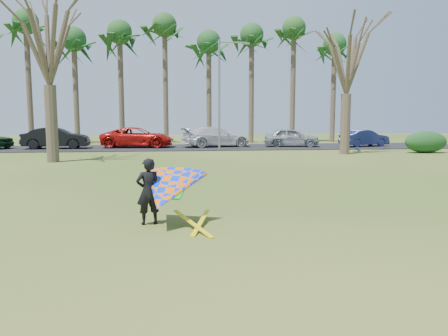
{
  "coord_description": "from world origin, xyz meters",
  "views": [
    {
      "loc": [
        -1.41,
        -9.97,
        2.54
      ],
      "look_at": [
        0.0,
        2.0,
        1.1
      ],
      "focal_mm": 35.0,
      "sensor_mm": 36.0,
      "label": 1
    }
  ],
  "objects": [
    {
      "name": "hedge_near",
      "position": [
        15.93,
        18.25,
        0.75
      ],
      "size": [
        3.0,
        1.36,
        1.5
      ],
      "primitive_type": "ellipsoid",
      "color": "#163C18",
      "rests_on": "ground"
    },
    {
      "name": "palm_3",
      "position": [
        -10.0,
        31.0,
        9.17
      ],
      "size": [
        4.84,
        4.84,
        10.84
      ],
      "color": "#46392A",
      "rests_on": "ground"
    },
    {
      "name": "car_2",
      "position": [
        -4.17,
        25.2,
        0.85
      ],
      "size": [
        5.88,
        3.08,
        1.58
      ],
      "primitive_type": "imported",
      "rotation": [
        0.0,
        0.0,
        1.49
      ],
      "color": "#B6120E",
      "rests_on": "parking_strip"
    },
    {
      "name": "parking_strip",
      "position": [
        0.0,
        25.0,
        0.03
      ],
      "size": [
        46.0,
        7.0,
        0.06
      ],
      "primitive_type": "cube",
      "color": "black",
      "rests_on": "ground"
    },
    {
      "name": "bare_tree_right",
      "position": [
        10.0,
        18.0,
        6.57
      ],
      "size": [
        6.27,
        6.27,
        9.21
      ],
      "color": "#4A3B2C",
      "rests_on": "ground"
    },
    {
      "name": "palm_5",
      "position": [
        -2.0,
        31.0,
        10.52
      ],
      "size": [
        4.84,
        4.84,
        12.24
      ],
      "color": "brown",
      "rests_on": "ground"
    },
    {
      "name": "palm_6",
      "position": [
        2.0,
        31.0,
        9.17
      ],
      "size": [
        4.84,
        4.84,
        10.84
      ],
      "color": "brown",
      "rests_on": "ground"
    },
    {
      "name": "kite_flyer",
      "position": [
        -1.58,
        0.01,
        0.84
      ],
      "size": [
        2.13,
        2.39,
        2.02
      ],
      "color": "black",
      "rests_on": "ground"
    },
    {
      "name": "car_3",
      "position": [
        2.08,
        25.12,
        0.86
      ],
      "size": [
        5.9,
        3.53,
        1.6
      ],
      "primitive_type": "imported",
      "rotation": [
        0.0,
        0.0,
        1.82
      ],
      "color": "silver",
      "rests_on": "parking_strip"
    },
    {
      "name": "palm_8",
      "position": [
        10.0,
        31.0,
        10.52
      ],
      "size": [
        4.84,
        4.84,
        12.24
      ],
      "color": "#46362A",
      "rests_on": "ground"
    },
    {
      "name": "ground",
      "position": [
        0.0,
        0.0,
        0.0
      ],
      "size": [
        100.0,
        100.0,
        0.0
      ],
      "primitive_type": "plane",
      "color": "#1B480F",
      "rests_on": "ground"
    },
    {
      "name": "car_1",
      "position": [
        -10.25,
        24.56,
        0.86
      ],
      "size": [
        4.9,
        1.81,
        1.6
      ],
      "primitive_type": "imported",
      "rotation": [
        0.0,
        0.0,
        1.59
      ],
      "color": "black",
      "rests_on": "parking_strip"
    },
    {
      "name": "hedge_far",
      "position": [
        17.39,
        20.69,
        0.66
      ],
      "size": [
        2.38,
        1.12,
        1.32
      ],
      "primitive_type": "ellipsoid",
      "color": "#143715",
      "rests_on": "ground"
    },
    {
      "name": "palm_4",
      "position": [
        -6.0,
        31.0,
        9.85
      ],
      "size": [
        4.84,
        4.84,
        11.54
      ],
      "color": "#4C3E2D",
      "rests_on": "ground"
    },
    {
      "name": "palm_9",
      "position": [
        14.0,
        31.0,
        9.17
      ],
      "size": [
        4.84,
        4.84,
        10.84
      ],
      "color": "#49392B",
      "rests_on": "ground"
    },
    {
      "name": "car_5",
      "position": [
        14.12,
        24.05,
        0.74
      ],
      "size": [
        4.36,
        2.53,
        1.36
      ],
      "primitive_type": "imported",
      "rotation": [
        0.0,
        0.0,
        1.85
      ],
      "color": "navy",
      "rests_on": "parking_strip"
    },
    {
      "name": "palm_2",
      "position": [
        -14.0,
        31.0,
        10.52
      ],
      "size": [
        4.84,
        4.84,
        12.24
      ],
      "color": "brown",
      "rests_on": "ground"
    },
    {
      "name": "car_4",
      "position": [
        8.19,
        24.64,
        0.81
      ],
      "size": [
        4.69,
        2.59,
        1.51
      ],
      "primitive_type": "imported",
      "rotation": [
        0.0,
        0.0,
        1.38
      ],
      "color": "gray",
      "rests_on": "parking_strip"
    },
    {
      "name": "palm_7",
      "position": [
        6.0,
        31.0,
        9.85
      ],
      "size": [
        4.84,
        4.84,
        11.54
      ],
      "color": "brown",
      "rests_on": "ground"
    },
    {
      "name": "bare_tree_left",
      "position": [
        -8.0,
        15.0,
        6.92
      ],
      "size": [
        6.6,
        6.6,
        9.7
      ],
      "color": "#48372B",
      "rests_on": "ground"
    },
    {
      "name": "streetlight",
      "position": [
        2.16,
        22.0,
        4.46
      ],
      "size": [
        2.28,
        0.18,
        8.0
      ],
      "color": "gray",
      "rests_on": "ground"
    }
  ]
}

